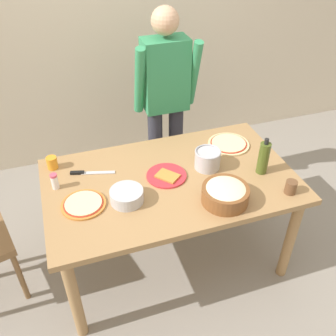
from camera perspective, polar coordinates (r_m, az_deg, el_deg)
The scene contains 15 objects.
ground at distance 2.93m, azimuth 0.32°, elevation -13.26°, with size 8.00×8.00×0.00m, color gray.
wall_back at distance 3.55m, azimuth -8.48°, elevation 21.15°, with size 5.60×0.10×2.60m, color beige.
dining_table at distance 2.45m, azimuth 0.37°, elevation -3.29°, with size 1.60×0.96×0.76m.
person_cook at distance 2.96m, azimuth -0.37°, elevation 10.70°, with size 0.49×0.25×1.62m.
pizza_raw_on_board at distance 2.74m, azimuth 9.23°, elevation 3.68°, with size 0.30×0.30×0.02m.
pizza_cooked_on_tray at distance 2.26m, azimuth -12.79°, elevation -5.38°, with size 0.26×0.26×0.02m.
plate_with_slice at distance 2.41m, azimuth -0.21°, elevation -1.17°, with size 0.26×0.26×0.02m.
popcorn_bowl at distance 2.22m, azimuth 8.74°, elevation -3.81°, with size 0.28×0.28×0.11m.
mixing_bowl_steel at distance 2.22m, azimuth -6.33°, elevation -4.25°, with size 0.20×0.20×0.08m.
olive_oil_bottle at distance 2.46m, azimuth 14.38°, elevation 1.53°, with size 0.07×0.07×0.26m.
steel_pot at distance 2.47m, azimuth 6.06°, elevation 1.38°, with size 0.17×0.17×0.13m.
cup_orange at distance 2.58m, azimuth -17.28°, elevation 0.77°, with size 0.07×0.07×0.09m, color orange.
cup_small_brown at distance 2.39m, azimuth 18.24°, elevation -2.79°, with size 0.07×0.07×0.09m, color brown.
salt_shaker at distance 2.40m, azimuth -16.93°, elevation -1.95°, with size 0.04×0.04×0.11m.
chef_knife at distance 2.49m, azimuth -12.26°, elevation -0.71°, with size 0.29×0.10×0.02m.
Camera 1 is at (-0.60, -1.76, 2.27)m, focal length 39.91 mm.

